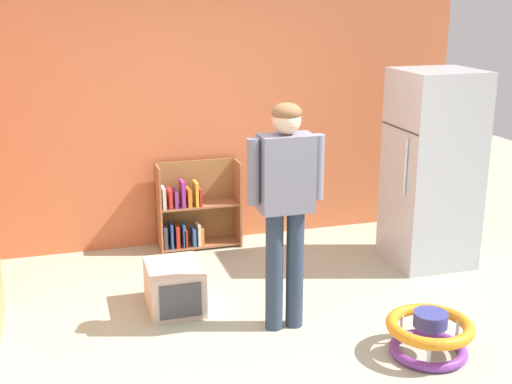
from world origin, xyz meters
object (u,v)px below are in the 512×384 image
baby_walker (429,334)px  bookshelf (193,211)px  standing_person (286,196)px  refrigerator (432,169)px  pet_carrier (174,287)px

baby_walker → bookshelf: bearing=114.5°
bookshelf → baby_walker: size_ratio=1.41×
standing_person → baby_walker: bearing=-39.3°
refrigerator → pet_carrier: (-2.43, -0.32, -0.71)m
pet_carrier → standing_person: bearing=-36.6°
standing_person → baby_walker: standing_person is taller
bookshelf → standing_person: 1.99m
refrigerator → baby_walker: size_ratio=2.95×
refrigerator → standing_person: refrigerator is taller
baby_walker → pet_carrier: size_ratio=1.09×
refrigerator → baby_walker: refrigerator is taller
refrigerator → standing_person: 1.91m
baby_walker → pet_carrier: pet_carrier is taller
baby_walker → pet_carrier: bearing=142.0°
refrigerator → pet_carrier: size_ratio=3.22×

